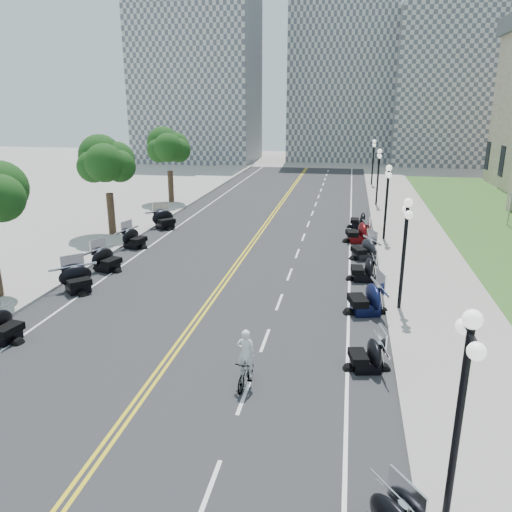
# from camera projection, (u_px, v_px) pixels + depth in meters

# --- Properties ---
(ground) EXTENTS (160.00, 160.00, 0.00)m
(ground) POSITION_uv_depth(u_px,v_px,m) (187.00, 334.00, 20.10)
(ground) COLOR gray
(road) EXTENTS (16.00, 90.00, 0.01)m
(road) POSITION_uv_depth(u_px,v_px,m) (240.00, 260.00, 29.50)
(road) COLOR #333335
(road) RESTS_ON ground
(centerline_yellow_a) EXTENTS (0.12, 90.00, 0.00)m
(centerline_yellow_a) POSITION_uv_depth(u_px,v_px,m) (238.00, 260.00, 29.52)
(centerline_yellow_a) COLOR yellow
(centerline_yellow_a) RESTS_ON road
(centerline_yellow_b) EXTENTS (0.12, 90.00, 0.00)m
(centerline_yellow_b) POSITION_uv_depth(u_px,v_px,m) (242.00, 260.00, 29.48)
(centerline_yellow_b) COLOR yellow
(centerline_yellow_b) RESTS_ON road
(edge_line_north) EXTENTS (0.12, 90.00, 0.00)m
(edge_line_north) POSITION_uv_depth(u_px,v_px,m) (350.00, 266.00, 28.37)
(edge_line_north) COLOR white
(edge_line_north) RESTS_ON road
(edge_line_south) EXTENTS (0.12, 90.00, 0.00)m
(edge_line_south) POSITION_uv_depth(u_px,v_px,m) (138.00, 254.00, 30.62)
(edge_line_south) COLOR white
(edge_line_south) RESTS_ON road
(lane_dash_4) EXTENTS (0.12, 2.00, 0.00)m
(lane_dash_4) POSITION_uv_depth(u_px,v_px,m) (210.00, 488.00, 12.02)
(lane_dash_4) COLOR white
(lane_dash_4) RESTS_ON road
(lane_dash_5) EXTENTS (0.12, 2.00, 0.00)m
(lane_dash_5) POSITION_uv_depth(u_px,v_px,m) (244.00, 397.00, 15.78)
(lane_dash_5) COLOR white
(lane_dash_5) RESTS_ON road
(lane_dash_6) EXTENTS (0.12, 2.00, 0.00)m
(lane_dash_6) POSITION_uv_depth(u_px,v_px,m) (265.00, 340.00, 19.54)
(lane_dash_6) COLOR white
(lane_dash_6) RESTS_ON road
(lane_dash_7) EXTENTS (0.12, 2.00, 0.00)m
(lane_dash_7) POSITION_uv_depth(u_px,v_px,m) (279.00, 302.00, 23.30)
(lane_dash_7) COLOR white
(lane_dash_7) RESTS_ON road
(lane_dash_8) EXTENTS (0.12, 2.00, 0.00)m
(lane_dash_8) POSITION_uv_depth(u_px,v_px,m) (290.00, 274.00, 27.05)
(lane_dash_8) COLOR white
(lane_dash_8) RESTS_ON road
(lane_dash_9) EXTENTS (0.12, 2.00, 0.00)m
(lane_dash_9) POSITION_uv_depth(u_px,v_px,m) (297.00, 253.00, 30.81)
(lane_dash_9) COLOR white
(lane_dash_9) RESTS_ON road
(lane_dash_10) EXTENTS (0.12, 2.00, 0.00)m
(lane_dash_10) POSITION_uv_depth(u_px,v_px,m) (303.00, 237.00, 34.57)
(lane_dash_10) COLOR white
(lane_dash_10) RESTS_ON road
(lane_dash_11) EXTENTS (0.12, 2.00, 0.00)m
(lane_dash_11) POSITION_uv_depth(u_px,v_px,m) (308.00, 224.00, 38.33)
(lane_dash_11) COLOR white
(lane_dash_11) RESTS_ON road
(lane_dash_12) EXTENTS (0.12, 2.00, 0.00)m
(lane_dash_12) POSITION_uv_depth(u_px,v_px,m) (312.00, 213.00, 42.09)
(lane_dash_12) COLOR white
(lane_dash_12) RESTS_ON road
(lane_dash_13) EXTENTS (0.12, 2.00, 0.00)m
(lane_dash_13) POSITION_uv_depth(u_px,v_px,m) (316.00, 204.00, 45.85)
(lane_dash_13) COLOR white
(lane_dash_13) RESTS_ON road
(lane_dash_14) EXTENTS (0.12, 2.00, 0.00)m
(lane_dash_14) POSITION_uv_depth(u_px,v_px,m) (319.00, 197.00, 49.61)
(lane_dash_14) COLOR white
(lane_dash_14) RESTS_ON road
(lane_dash_15) EXTENTS (0.12, 2.00, 0.00)m
(lane_dash_15) POSITION_uv_depth(u_px,v_px,m) (321.00, 190.00, 53.37)
(lane_dash_15) COLOR white
(lane_dash_15) RESTS_ON road
(lane_dash_16) EXTENTS (0.12, 2.00, 0.00)m
(lane_dash_16) POSITION_uv_depth(u_px,v_px,m) (323.00, 184.00, 57.13)
(lane_dash_16) COLOR white
(lane_dash_16) RESTS_ON road
(lane_dash_17) EXTENTS (0.12, 2.00, 0.00)m
(lane_dash_17) POSITION_uv_depth(u_px,v_px,m) (325.00, 179.00, 60.88)
(lane_dash_17) COLOR white
(lane_dash_17) RESTS_ON road
(lane_dash_18) EXTENTS (0.12, 2.00, 0.00)m
(lane_dash_18) POSITION_uv_depth(u_px,v_px,m) (327.00, 175.00, 64.64)
(lane_dash_18) COLOR white
(lane_dash_18) RESTS_ON road
(lane_dash_19) EXTENTS (0.12, 2.00, 0.00)m
(lane_dash_19) POSITION_uv_depth(u_px,v_px,m) (328.00, 171.00, 68.40)
(lane_dash_19) COLOR white
(lane_dash_19) RESTS_ON road
(sidewalk_north) EXTENTS (5.00, 90.00, 0.15)m
(sidewalk_north) POSITION_uv_depth(u_px,v_px,m) (425.00, 270.00, 27.63)
(sidewalk_north) COLOR #9E9991
(sidewalk_north) RESTS_ON ground
(sidewalk_south) EXTENTS (5.00, 90.00, 0.15)m
(sidewalk_south) POSITION_uv_depth(u_px,v_px,m) (77.00, 250.00, 31.32)
(sidewalk_south) COLOR #9E9991
(sidewalk_south) RESTS_ON ground
(distant_block_a) EXTENTS (18.00, 14.00, 26.00)m
(distant_block_a) POSITION_uv_depth(u_px,v_px,m) (198.00, 76.00, 77.71)
(distant_block_a) COLOR gray
(distant_block_a) RESTS_ON ground
(distant_block_b) EXTENTS (16.00, 12.00, 30.00)m
(distant_block_b) POSITION_uv_depth(u_px,v_px,m) (342.00, 63.00, 78.90)
(distant_block_b) COLOR gray
(distant_block_b) RESTS_ON ground
(distant_block_c) EXTENTS (20.00, 14.00, 22.00)m
(distant_block_c) POSITION_uv_depth(u_px,v_px,m) (463.00, 88.00, 74.09)
(distant_block_c) COLOR gray
(distant_block_c) RESTS_ON ground
(street_lamp_1) EXTENTS (0.50, 1.20, 4.90)m
(street_lamp_1) POSITION_uv_depth(u_px,v_px,m) (458.00, 421.00, 10.31)
(street_lamp_1) COLOR black
(street_lamp_1) RESTS_ON sidewalk_north
(street_lamp_2) EXTENTS (0.50, 1.20, 4.90)m
(street_lamp_2) POSITION_uv_depth(u_px,v_px,m) (404.00, 255.00, 21.59)
(street_lamp_2) COLOR black
(street_lamp_2) RESTS_ON sidewalk_north
(street_lamp_3) EXTENTS (0.50, 1.20, 4.90)m
(street_lamp_3) POSITION_uv_depth(u_px,v_px,m) (386.00, 203.00, 32.86)
(street_lamp_3) COLOR black
(street_lamp_3) RESTS_ON sidewalk_north
(street_lamp_4) EXTENTS (0.50, 1.20, 4.90)m
(street_lamp_4) POSITION_uv_depth(u_px,v_px,m) (378.00, 178.00, 44.14)
(street_lamp_4) COLOR black
(street_lamp_4) RESTS_ON sidewalk_north
(street_lamp_5) EXTENTS (0.50, 1.20, 4.90)m
(street_lamp_5) POSITION_uv_depth(u_px,v_px,m) (373.00, 162.00, 55.42)
(street_lamp_5) COLOR black
(street_lamp_5) RESTS_ON sidewalk_north
(tree_3) EXTENTS (4.80, 4.80, 9.20)m
(tree_3) POSITION_uv_depth(u_px,v_px,m) (107.00, 168.00, 33.62)
(tree_3) COLOR #235619
(tree_3) RESTS_ON sidewalk_south
(tree_4) EXTENTS (4.80, 4.80, 9.20)m
(tree_4) POSITION_uv_depth(u_px,v_px,m) (169.00, 151.00, 44.90)
(tree_4) COLOR #235619
(tree_4) RESTS_ON sidewalk_south
(motorcycle_n_5) EXTENTS (2.09, 2.09, 1.24)m
(motorcycle_n_5) POSITION_uv_depth(u_px,v_px,m) (366.00, 353.00, 17.24)
(motorcycle_n_5) COLOR black
(motorcycle_n_5) RESTS_ON road
(motorcycle_n_6) EXTENTS (2.67, 2.67, 1.52)m
(motorcycle_n_6) POSITION_uv_depth(u_px,v_px,m) (366.00, 297.00, 21.87)
(motorcycle_n_6) COLOR black
(motorcycle_n_6) RESTS_ON road
(motorcycle_n_7) EXTENTS (2.12, 2.12, 1.38)m
(motorcycle_n_7) POSITION_uv_depth(u_px,v_px,m) (363.00, 268.00, 26.00)
(motorcycle_n_7) COLOR black
(motorcycle_n_7) RESTS_ON road
(motorcycle_n_8) EXTENTS (2.61, 2.61, 1.37)m
(motorcycle_n_8) POSITION_uv_depth(u_px,v_px,m) (364.00, 248.00, 29.60)
(motorcycle_n_8) COLOR black
(motorcycle_n_8) RESTS_ON road
(motorcycle_n_9) EXTENTS (2.58, 2.58, 1.53)m
(motorcycle_n_9) POSITION_uv_depth(u_px,v_px,m) (357.00, 231.00, 33.16)
(motorcycle_n_9) COLOR #590A0C
(motorcycle_n_9) RESTS_ON road
(motorcycle_n_10) EXTENTS (1.98, 1.98, 1.35)m
(motorcycle_n_10) POSITION_uv_depth(u_px,v_px,m) (359.00, 219.00, 36.97)
(motorcycle_n_10) COLOR black
(motorcycle_n_10) RESTS_ON road
(motorcycle_s_5) EXTENTS (2.28, 2.28, 1.38)m
(motorcycle_s_5) POSITION_uv_depth(u_px,v_px,m) (2.00, 325.00, 19.30)
(motorcycle_s_5) COLOR black
(motorcycle_s_5) RESTS_ON road
(motorcycle_s_6) EXTENTS (2.86, 2.86, 1.42)m
(motorcycle_s_6) POSITION_uv_depth(u_px,v_px,m) (77.00, 278.00, 24.42)
(motorcycle_s_6) COLOR black
(motorcycle_s_6) RESTS_ON road
(motorcycle_s_7) EXTENTS (2.51, 2.51, 1.41)m
(motorcycle_s_7) POSITION_uv_depth(u_px,v_px,m) (107.00, 258.00, 27.51)
(motorcycle_s_7) COLOR black
(motorcycle_s_7) RESTS_ON road
(motorcycle_s_8) EXTENTS (2.39, 2.39, 1.39)m
(motorcycle_s_8) POSITION_uv_depth(u_px,v_px,m) (134.00, 237.00, 31.89)
(motorcycle_s_8) COLOR black
(motorcycle_s_8) RESTS_ON road
(motorcycle_s_9) EXTENTS (3.04, 3.04, 1.50)m
(motorcycle_s_9) POSITION_uv_depth(u_px,v_px,m) (165.00, 218.00, 36.81)
(motorcycle_s_9) COLOR black
(motorcycle_s_9) RESTS_ON road
(bicycle) EXTENTS (0.64, 1.73, 1.01)m
(bicycle) POSITION_uv_depth(u_px,v_px,m) (246.00, 372.00, 16.26)
(bicycle) COLOR #A51414
(bicycle) RESTS_ON road
(cyclist_rider) EXTENTS (0.61, 0.40, 1.67)m
(cyclist_rider) POSITION_uv_depth(u_px,v_px,m) (246.00, 335.00, 15.87)
(cyclist_rider) COLOR white
(cyclist_rider) RESTS_ON bicycle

